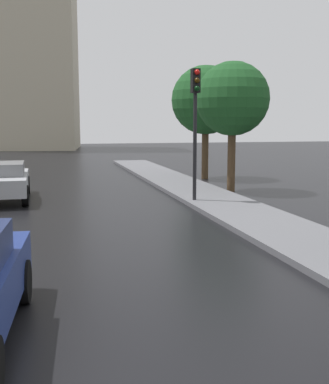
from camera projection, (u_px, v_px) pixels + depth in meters
name	position (u px, v px, depth m)	size (l,w,h in m)	color
car_silver_near_kerb	(1.00, 180.00, 16.33)	(1.88, 4.16, 1.30)	#B2B5BA
traffic_light	(195.00, 110.00, 15.26)	(0.26, 0.39, 4.18)	black
street_tree_near	(233.00, 99.00, 18.10)	(2.79, 2.79, 4.93)	#4C3823
street_tree_far	(206.00, 100.00, 22.33)	(3.19, 3.19, 5.28)	#4C3823
distant_tower	(26.00, 23.00, 47.71)	(10.71, 10.22, 29.99)	#B2A88E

